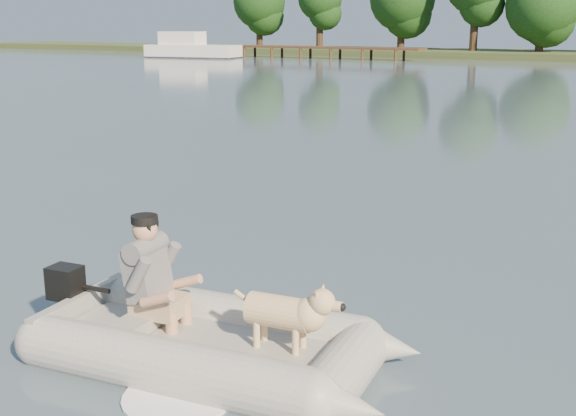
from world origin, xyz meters
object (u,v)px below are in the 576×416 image
Objects in this scene: dinghy at (212,301)px; cabin_cruiser at (193,45)px; man at (149,269)px; dock at (325,53)px; dog at (280,317)px.

dinghy is 60.57m from cabin_cruiser.
dinghy is 0.70m from man.
cabin_cruiser reaches higher than dock.
man is 0.12× the size of cabin_cruiser.
dock is 17.39× the size of man.
cabin_cruiser is (-37.77, 47.35, 0.59)m from dinghy.
dock is at bearing 14.96° from cabin_cruiser.
dock reaches higher than dog.
dinghy is at bearing -61.14° from cabin_cruiser.
dock is at bearing 109.22° from man.
dock is 11.86m from cabin_cruiser.
man reaches higher than dock.
dog is (1.28, 0.17, -0.25)m from man.
dinghy is 4.98× the size of dog.
cabin_cruiser reaches higher than man.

